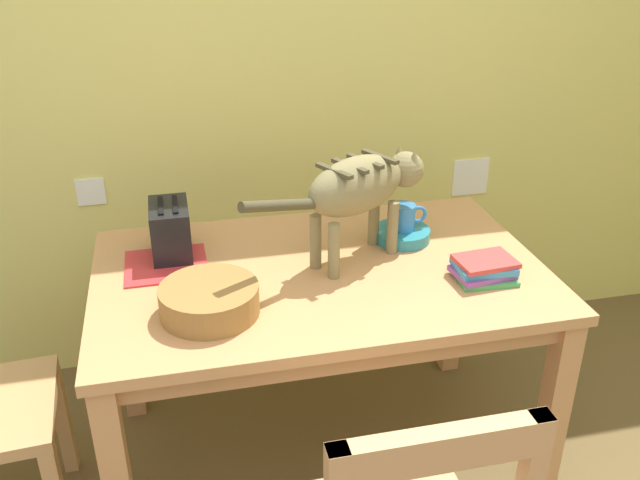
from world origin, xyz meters
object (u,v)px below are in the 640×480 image
Objects in this scene: magazine at (166,265)px; dining_table at (320,294)px; saucer_bowl at (402,234)px; wicker_basket at (209,300)px; book_stack at (484,269)px; coffee_mug at (404,217)px; toaster at (171,230)px; cat at (362,187)px.

dining_table is at bearing -16.01° from magazine.
dining_table is 7.39× the size of saucer_bowl.
magazine is at bearing 109.98° from wicker_basket.
dining_table is 5.48× the size of magazine.
book_stack reaches higher than dining_table.
saucer_bowl is 1.51× the size of coffee_mug.
saucer_bowl is at bearing 23.82° from dining_table.
magazine is 1.26× the size of toaster.
book_stack is at bearing -63.72° from saucer_bowl.
cat reaches higher than coffee_mug.
cat reaches higher than saucer_bowl.
saucer_bowl is 0.76m from toaster.
cat reaches higher than book_stack.
toaster is (-0.09, 0.38, 0.04)m from wicker_basket.
coffee_mug is at bearing 23.57° from dining_table.
magazine is 0.11m from toaster.
toaster reaches higher than wicker_basket.
coffee_mug reaches higher than wicker_basket.
magazine is 0.92× the size of wicker_basket.
saucer_bowl is 0.68× the size of wicker_basket.
saucer_bowl is (0.17, 0.09, -0.22)m from cat.
book_stack is at bearing -19.97° from dining_table.
magazine is at bearing -179.24° from coffee_mug.
coffee_mug is at bearing 0.00° from saucer_bowl.
cat is 0.62m from toaster.
wicker_basket reaches higher than dining_table.
wicker_basket is 0.39m from toaster.
coffee_mug is 0.76m from toaster.
coffee_mug is 0.45× the size of wicker_basket.
cat is 3.38× the size of saucer_bowl.
dining_table is 0.36m from saucer_bowl.
saucer_bowl is 0.99× the size of book_stack.
book_stack reaches higher than saucer_bowl.
book_stack is 0.82m from wicker_basket.
cat is at bearing 146.27° from book_stack.
cat is at bearing -152.83° from coffee_mug.
coffee_mug is at bearing 25.40° from wicker_basket.
coffee_mug is 0.74m from wicker_basket.
wicker_basket reaches higher than saucer_bowl.
wicker_basket is at bearing -179.30° from book_stack.
book_stack is 0.98m from toaster.
cat is 0.58m from wicker_basket.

